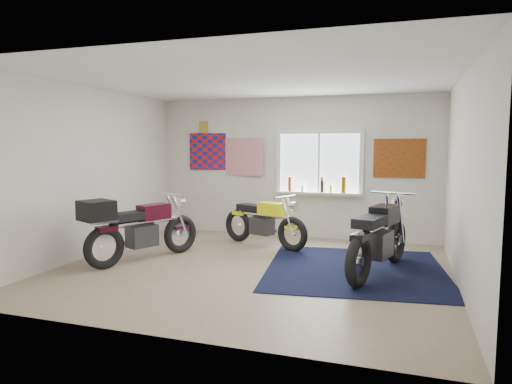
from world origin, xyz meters
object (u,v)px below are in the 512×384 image
(black_chrome_bike, at_px, (379,239))
(maroon_tourer, at_px, (135,228))
(navy_rug, at_px, (355,269))
(yellow_triumph, at_px, (264,223))

(black_chrome_bike, relative_size, maroon_tourer, 1.10)
(navy_rug, height_order, yellow_triumph, yellow_triumph)
(maroon_tourer, bearing_deg, navy_rug, -54.45)
(navy_rug, bearing_deg, yellow_triumph, 148.01)
(navy_rug, distance_m, maroon_tourer, 3.34)
(yellow_triumph, distance_m, black_chrome_bike, 2.36)
(navy_rug, distance_m, black_chrome_bike, 0.59)
(navy_rug, xyz_separation_m, yellow_triumph, (-1.72, 1.07, 0.40))
(navy_rug, height_order, black_chrome_bike, black_chrome_bike)
(yellow_triumph, height_order, black_chrome_bike, black_chrome_bike)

